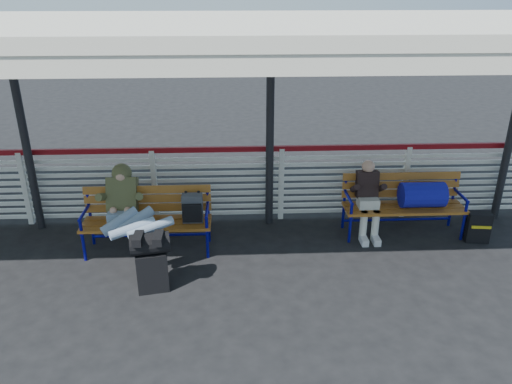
{
  "coord_description": "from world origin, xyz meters",
  "views": [
    {
      "loc": [
        1.26,
        -5.41,
        3.62
      ],
      "look_at": [
        1.56,
        1.0,
        0.86
      ],
      "focal_mm": 35.0,
      "sensor_mm": 36.0,
      "label": 1
    }
  ],
  "objects_px": {
    "suitcase_side": "(478,227)",
    "bench_right": "(414,197)",
    "luggage_stack": "(151,260)",
    "traveler_man": "(131,217)",
    "bench_left": "(158,213)",
    "companion_person": "(368,198)"
  },
  "relations": [
    {
      "from": "bench_left",
      "to": "bench_right",
      "type": "distance_m",
      "value": 3.79
    },
    {
      "from": "luggage_stack",
      "to": "bench_left",
      "type": "height_order",
      "value": "bench_left"
    },
    {
      "from": "traveler_man",
      "to": "bench_left",
      "type": "bearing_deg",
      "value": 50.16
    },
    {
      "from": "bench_left",
      "to": "bench_right",
      "type": "bearing_deg",
      "value": 4.62
    },
    {
      "from": "luggage_stack",
      "to": "bench_left",
      "type": "relative_size",
      "value": 0.44
    },
    {
      "from": "suitcase_side",
      "to": "bench_left",
      "type": "bearing_deg",
      "value": -173.35
    },
    {
      "from": "bench_right",
      "to": "bench_left",
      "type": "bearing_deg",
      "value": -175.38
    },
    {
      "from": "luggage_stack",
      "to": "bench_left",
      "type": "xyz_separation_m",
      "value": [
        -0.05,
        1.04,
        0.15
      ]
    },
    {
      "from": "luggage_stack",
      "to": "bench_right",
      "type": "relative_size",
      "value": 0.44
    },
    {
      "from": "luggage_stack",
      "to": "suitcase_side",
      "type": "bearing_deg",
      "value": 2.11
    },
    {
      "from": "bench_right",
      "to": "suitcase_side",
      "type": "bearing_deg",
      "value": -18.15
    },
    {
      "from": "luggage_stack",
      "to": "suitcase_side",
      "type": "relative_size",
      "value": 1.7
    },
    {
      "from": "luggage_stack",
      "to": "traveler_man",
      "type": "distance_m",
      "value": 0.81
    },
    {
      "from": "luggage_stack",
      "to": "traveler_man",
      "type": "bearing_deg",
      "value": 106.06
    },
    {
      "from": "luggage_stack",
      "to": "bench_right",
      "type": "xyz_separation_m",
      "value": [
        3.72,
        1.34,
        0.18
      ]
    },
    {
      "from": "traveler_man",
      "to": "suitcase_side",
      "type": "bearing_deg",
      "value": 4.15
    },
    {
      "from": "companion_person",
      "to": "suitcase_side",
      "type": "height_order",
      "value": "companion_person"
    },
    {
      "from": "luggage_stack",
      "to": "suitcase_side",
      "type": "height_order",
      "value": "luggage_stack"
    },
    {
      "from": "bench_left",
      "to": "traveler_man",
      "type": "relative_size",
      "value": 1.1
    },
    {
      "from": "bench_right",
      "to": "suitcase_side",
      "type": "relative_size",
      "value": 3.88
    },
    {
      "from": "bench_left",
      "to": "traveler_man",
      "type": "xyz_separation_m",
      "value": [
        -0.29,
        -0.35,
        0.11
      ]
    },
    {
      "from": "suitcase_side",
      "to": "bench_right",
      "type": "bearing_deg",
      "value": 168.4
    }
  ]
}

